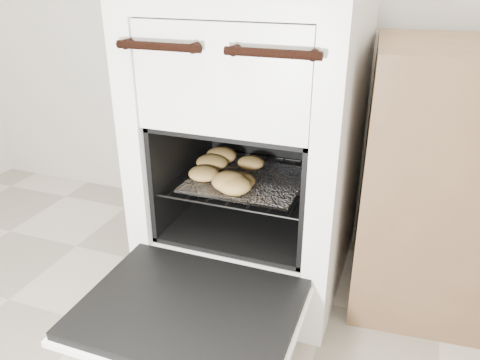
% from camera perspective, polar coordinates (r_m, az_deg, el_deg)
% --- Properties ---
extents(stove, '(0.62, 0.69, 0.95)m').
position_cam_1_polar(stove, '(1.53, 1.96, 3.95)').
color(stove, white).
rests_on(stove, ground).
extents(oven_door, '(0.56, 0.43, 0.04)m').
position_cam_1_polar(oven_door, '(1.24, -6.19, -15.54)').
color(oven_door, black).
rests_on(oven_door, stove).
extents(oven_rack, '(0.45, 0.43, 0.01)m').
position_cam_1_polar(oven_rack, '(1.50, 1.09, 0.14)').
color(oven_rack, black).
rests_on(oven_rack, stove).
extents(foil_sheet, '(0.35, 0.31, 0.01)m').
position_cam_1_polar(foil_sheet, '(1.48, 0.83, 0.05)').
color(foil_sheet, white).
rests_on(foil_sheet, oven_rack).
extents(baked_rolls, '(0.26, 0.34, 0.05)m').
position_cam_1_polar(baked_rolls, '(1.47, -1.68, 1.08)').
color(baked_rolls, tan).
rests_on(baked_rolls, foil_sheet).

